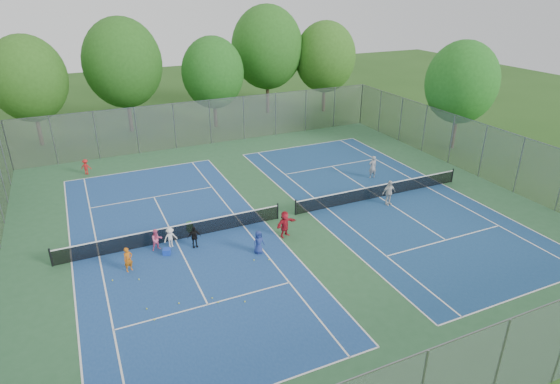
{
  "coord_description": "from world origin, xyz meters",
  "views": [
    {
      "loc": [
        -11.19,
        -23.48,
        13.43
      ],
      "look_at": [
        0.0,
        1.0,
        1.3
      ],
      "focal_mm": 30.0,
      "sensor_mm": 36.0,
      "label": 1
    }
  ],
  "objects_px": {
    "net_right": "(380,191)",
    "ball_hopper": "(190,227)",
    "net_left": "(175,233)",
    "instructor": "(373,167)",
    "ball_crate": "(167,252)"
  },
  "relations": [
    {
      "from": "net_right",
      "to": "ball_hopper",
      "type": "relative_size",
      "value": 21.65
    },
    {
      "from": "net_left",
      "to": "ball_hopper",
      "type": "distance_m",
      "value": 1.24
    },
    {
      "from": "net_right",
      "to": "ball_hopper",
      "type": "bearing_deg",
      "value": 176.99
    },
    {
      "from": "net_left",
      "to": "ball_hopper",
      "type": "bearing_deg",
      "value": 33.51
    },
    {
      "from": "instructor",
      "to": "net_right",
      "type": "bearing_deg",
      "value": 67.83
    },
    {
      "from": "net_left",
      "to": "instructor",
      "type": "height_order",
      "value": "instructor"
    },
    {
      "from": "net_right",
      "to": "net_left",
      "type": "bearing_deg",
      "value": 180.0
    },
    {
      "from": "net_right",
      "to": "instructor",
      "type": "height_order",
      "value": "instructor"
    },
    {
      "from": "net_right",
      "to": "ball_hopper",
      "type": "xyz_separation_m",
      "value": [
        -12.97,
        0.68,
        -0.16
      ]
    },
    {
      "from": "ball_crate",
      "to": "net_right",
      "type": "bearing_deg",
      "value": 4.96
    },
    {
      "from": "ball_crate",
      "to": "ball_hopper",
      "type": "distance_m",
      "value": 2.66
    },
    {
      "from": "ball_hopper",
      "to": "net_right",
      "type": "bearing_deg",
      "value": -3.01
    },
    {
      "from": "net_left",
      "to": "instructor",
      "type": "bearing_deg",
      "value": 11.38
    },
    {
      "from": "ball_crate",
      "to": "ball_hopper",
      "type": "relative_size",
      "value": 0.65
    },
    {
      "from": "ball_crate",
      "to": "instructor",
      "type": "relative_size",
      "value": 0.22
    }
  ]
}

